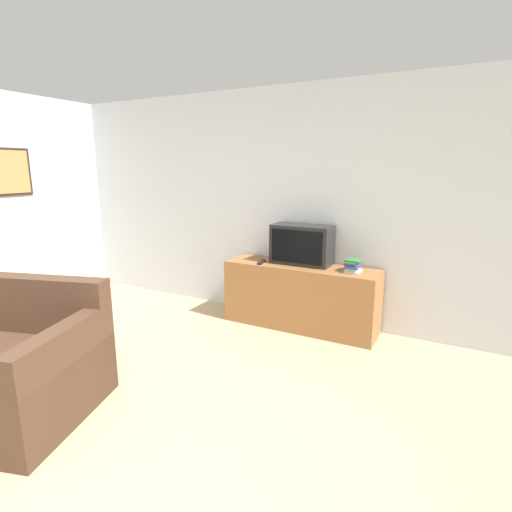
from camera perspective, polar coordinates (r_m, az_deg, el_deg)
ground_plane at (r=2.80m, az=-26.50°, el=-27.07°), size 14.00×14.00×0.00m
wall_back at (r=4.60m, az=4.02°, el=7.17°), size 9.00×0.06×2.60m
tv_stand at (r=4.41m, az=6.33°, el=-5.75°), size 1.67×0.46×0.70m
television at (r=4.35m, az=6.56°, el=1.64°), size 0.65×0.31×0.43m
book_stack at (r=4.14m, az=13.68°, el=-1.35°), size 0.16×0.24×0.13m
remote_on_stand at (r=4.39m, az=0.76°, el=-0.87°), size 0.08×0.19×0.02m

